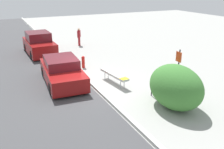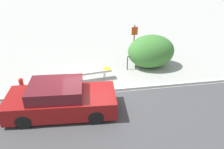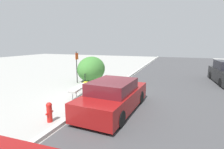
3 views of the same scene
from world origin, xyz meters
TOP-DOWN VIEW (x-y plane):
  - ground_plane at (0.00, 0.00)m, footprint 60.00×60.00m
  - curb at (0.00, 0.00)m, footprint 60.00×0.20m
  - bench at (0.13, 1.16)m, footprint 2.24×0.68m
  - bike_rack at (2.55, 2.10)m, footprint 0.55×0.08m
  - sign_post at (2.89, 3.06)m, footprint 0.36×0.08m
  - fire_hydrant at (-3.14, 0.56)m, footprint 0.36×0.22m
  - shrub_hedge at (3.71, 2.30)m, footprint 2.68×1.93m
  - pedestrian at (-9.05, 2.28)m, footprint 0.38×0.36m
  - parked_car_near at (-1.23, -1.30)m, footprint 4.44×2.08m
  - parked_car_far at (-7.81, -1.30)m, footprint 4.18×1.93m

SIDE VIEW (x-z plane):
  - ground_plane at x=0.00m, z-range 0.00..0.00m
  - curb at x=0.00m, z-range 0.00..0.13m
  - fire_hydrant at x=-3.14m, z-range 0.03..0.79m
  - bike_rack at x=2.55m, z-range 0.09..0.91m
  - bench at x=0.13m, z-range 0.22..0.80m
  - parked_car_near at x=-1.23m, z-range -0.05..1.32m
  - parked_car_far at x=-7.81m, z-range -0.10..1.54m
  - pedestrian at x=-9.05m, z-range 0.05..1.56m
  - shrub_hedge at x=3.71m, z-range 0.00..1.90m
  - sign_post at x=2.89m, z-range 0.23..2.53m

